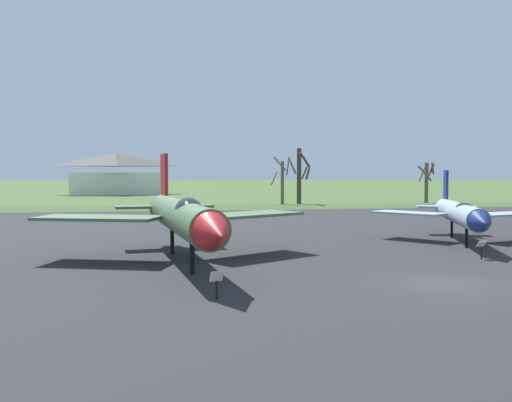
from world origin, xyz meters
The scene contains 11 objects.
ground_plane centered at (0.00, 0.00, 0.00)m, with size 600.00×600.00×0.00m, color #425B2D.
asphalt_apron centered at (0.00, 17.19, 0.03)m, with size 89.99×57.30×0.05m, color #28282B.
grass_verge_strip centered at (0.00, 51.84, 0.03)m, with size 149.99×12.00×0.06m, color #3A5127.
jet_fighter_front_left centered at (-10.34, 7.03, 2.44)m, with size 14.59×17.24×5.70m.
info_placard_front_left centered at (-9.46, -1.25, 0.66)m, with size 0.52×0.32×1.09m.
jet_fighter_rear_left centered at (7.62, 12.41, 1.98)m, with size 10.58×13.53×4.74m.
info_placard_rear_left centered at (5.19, 5.85, 0.63)m, with size 0.51×0.33×1.02m.
bare_tree_far_left centered at (5.79, 57.49, 3.44)m, with size 2.72×3.17×6.76m.
bare_tree_left_of_center centered at (8.49, 57.67, 4.28)m, with size 3.17×2.85×7.97m.
bare_tree_center centered at (27.70, 57.37, 3.48)m, with size 2.92×2.71×6.05m.
visitor_building centered at (-19.87, 98.78, 4.11)m, with size 20.08×12.99×8.34m.
Camera 1 is at (-11.52, -21.48, 4.62)m, focal length 40.19 mm.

